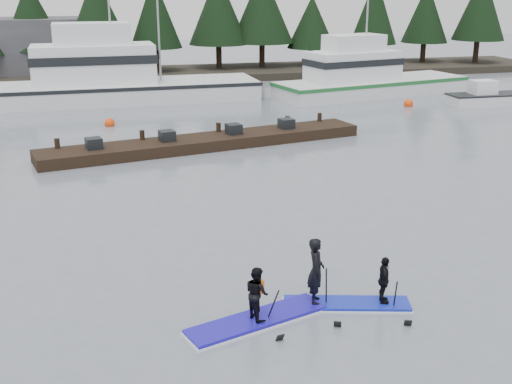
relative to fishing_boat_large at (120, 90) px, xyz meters
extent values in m
plane|color=slate|center=(3.59, -31.15, -0.76)|extent=(160.00, 160.00, 0.00)
cube|color=#2D281E|center=(3.59, 10.85, -0.46)|extent=(70.00, 8.00, 0.60)
cube|color=silver|center=(0.55, 0.02, -0.64)|extent=(17.94, 5.54, 2.37)
cube|color=white|center=(-1.58, -0.05, 1.83)|extent=(8.12, 3.82, 2.57)
cylinder|color=gray|center=(-0.33, -0.01, 4.37)|extent=(0.14, 0.14, 7.65)
cube|color=silver|center=(17.95, -1.57, -0.66)|extent=(15.03, 7.29, 2.07)
cube|color=white|center=(16.26, -1.96, 1.41)|extent=(7.02, 4.37, 2.07)
cylinder|color=gray|center=(17.25, -1.73, 3.65)|extent=(0.14, 0.14, 6.55)
cube|color=silver|center=(24.39, -7.18, -0.39)|extent=(6.40, 1.97, 0.74)
cube|color=black|center=(3.65, -14.37, -0.49)|extent=(16.49, 5.60, 0.55)
sphere|color=#EE3E0B|center=(-0.90, -8.11, -0.76)|extent=(0.59, 0.59, 0.59)
sphere|color=#EE3E0B|center=(18.49, -6.42, -0.76)|extent=(0.62, 0.62, 0.62)
cube|color=#1A11A8|center=(2.03, -31.72, -0.70)|extent=(3.64, 1.93, 0.13)
imported|color=black|center=(2.03, -31.72, 0.03)|extent=(0.67, 0.76, 1.31)
cube|color=orange|center=(2.03, -31.72, 0.18)|extent=(0.35, 0.28, 0.32)
cylinder|color=black|center=(2.34, -31.85, -0.43)|extent=(0.19, 0.89, 1.51)
cube|color=#1323B2|center=(4.44, -31.44, -0.71)|extent=(3.25, 1.51, 0.11)
imported|color=black|center=(3.66, -31.24, 0.21)|extent=(0.56, 0.71, 1.72)
cylinder|color=black|center=(3.85, -31.52, -0.23)|extent=(0.41, 0.91, 1.65)
imported|color=black|center=(5.31, -31.67, -0.04)|extent=(0.47, 0.77, 1.23)
cylinder|color=black|center=(5.49, -31.94, -0.50)|extent=(0.37, 0.82, 1.48)
camera|label=1|loc=(-1.19, -45.01, 7.01)|focal=45.00mm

